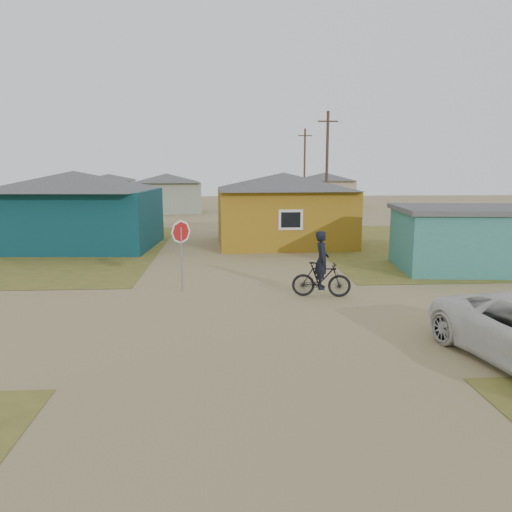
# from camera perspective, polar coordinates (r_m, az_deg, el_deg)

# --- Properties ---
(ground) EXTENTS (120.00, 120.00, 0.00)m
(ground) POSITION_cam_1_polar(r_m,az_deg,el_deg) (13.81, -0.38, -7.53)
(ground) COLOR #948255
(grass_ne) EXTENTS (20.00, 18.00, 0.00)m
(grass_ne) POSITION_cam_1_polar(r_m,az_deg,el_deg) (30.31, 25.49, 1.21)
(grass_ne) COLOR olive
(grass_ne) RESTS_ON ground
(house_teal) EXTENTS (8.93, 7.08, 4.00)m
(house_teal) POSITION_cam_1_polar(r_m,az_deg,el_deg) (27.83, -19.92, 5.13)
(house_teal) COLOR #092E36
(house_teal) RESTS_ON ground
(house_yellow) EXTENTS (7.72, 6.76, 3.90)m
(house_yellow) POSITION_cam_1_polar(r_m,az_deg,el_deg) (27.42, 3.16, 5.55)
(house_yellow) COLOR #936916
(house_yellow) RESTS_ON ground
(shed_turquoise) EXTENTS (6.71, 4.93, 2.60)m
(shed_turquoise) POSITION_cam_1_polar(r_m,az_deg,el_deg) (22.34, 23.68, 1.88)
(shed_turquoise) COLOR #377B72
(shed_turquoise) RESTS_ON ground
(house_pale_west) EXTENTS (7.04, 6.15, 3.60)m
(house_pale_west) POSITION_cam_1_polar(r_m,az_deg,el_deg) (47.49, -10.11, 7.17)
(house_pale_west) COLOR gray
(house_pale_west) RESTS_ON ground
(house_beige_east) EXTENTS (6.95, 6.05, 3.60)m
(house_beige_east) POSITION_cam_1_polar(r_m,az_deg,el_deg) (54.27, 7.81, 7.59)
(house_beige_east) COLOR tan
(house_beige_east) RESTS_ON ground
(house_pale_north) EXTENTS (6.28, 5.81, 3.40)m
(house_pale_north) POSITION_cam_1_polar(r_m,az_deg,el_deg) (60.65, -16.44, 7.43)
(house_pale_north) COLOR gray
(house_pale_north) RESTS_ON ground
(utility_pole_near) EXTENTS (1.40, 0.20, 8.00)m
(utility_pole_near) POSITION_cam_1_polar(r_m,az_deg,el_deg) (35.88, 8.10, 9.96)
(utility_pole_near) COLOR #423128
(utility_pole_near) RESTS_ON ground
(utility_pole_far) EXTENTS (1.40, 0.20, 8.00)m
(utility_pole_far) POSITION_cam_1_polar(r_m,az_deg,el_deg) (51.80, 5.57, 10.04)
(utility_pole_far) COLOR #423128
(utility_pole_far) RESTS_ON ground
(stop_sign) EXTENTS (0.76, 0.32, 2.45)m
(stop_sign) POSITION_cam_1_polar(r_m,az_deg,el_deg) (16.95, -8.56, 1.93)
(stop_sign) COLOR gray
(stop_sign) RESTS_ON ground
(cyclist) EXTENTS (1.98, 0.86, 2.17)m
(cyclist) POSITION_cam_1_polar(r_m,az_deg,el_deg) (16.38, 7.50, -1.94)
(cyclist) COLOR black
(cyclist) RESTS_ON ground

